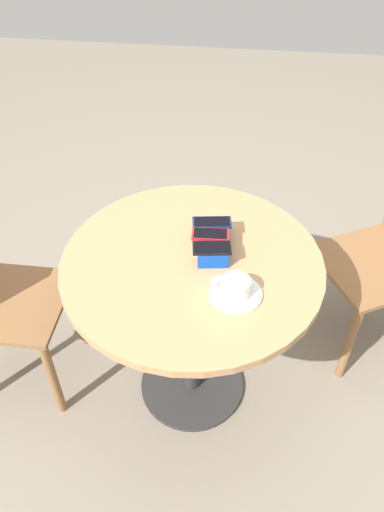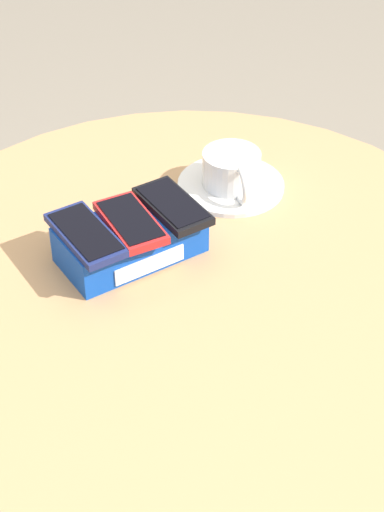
{
  "view_description": "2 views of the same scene",
  "coord_description": "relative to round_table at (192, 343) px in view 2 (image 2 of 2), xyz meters",
  "views": [
    {
      "loc": [
        1.21,
        0.15,
        1.89
      ],
      "look_at": [
        0.0,
        0.0,
        0.77
      ],
      "focal_mm": 35.0,
      "sensor_mm": 36.0,
      "label": 1
    },
    {
      "loc": [
        -0.38,
        -0.83,
        1.5
      ],
      "look_at": [
        0.0,
        0.0,
        0.77
      ],
      "focal_mm": 60.0,
      "sensor_mm": 36.0,
      "label": 2
    }
  ],
  "objects": [
    {
      "name": "saucer",
      "position": [
        0.14,
        0.15,
        0.15
      ],
      "size": [
        0.17,
        0.17,
        0.01
      ],
      "primitive_type": "cylinder",
      "color": "silver",
      "rests_on": "round_table"
    },
    {
      "name": "phone_red",
      "position": [
        -0.07,
        0.05,
        0.21
      ],
      "size": [
        0.07,
        0.13,
        0.01
      ],
      "color": "red",
      "rests_on": "phone_box"
    },
    {
      "name": "phone_box",
      "position": [
        -0.07,
        0.06,
        0.17
      ],
      "size": [
        0.21,
        0.13,
        0.06
      ],
      "color": "#0F42AD",
      "rests_on": "round_table"
    },
    {
      "name": "round_table",
      "position": [
        0.0,
        0.0,
        0.0
      ],
      "size": [
        0.89,
        0.89,
        0.75
      ],
      "color": "#2D2D2D",
      "rests_on": "ground_plane"
    },
    {
      "name": "phone_black",
      "position": [
        0.0,
        0.07,
        0.21
      ],
      "size": [
        0.08,
        0.13,
        0.01
      ],
      "color": "black",
      "rests_on": "phone_box"
    },
    {
      "name": "phone_navy",
      "position": [
        -0.13,
        0.05,
        0.21
      ],
      "size": [
        0.08,
        0.14,
        0.01
      ],
      "color": "navy",
      "rests_on": "phone_box"
    },
    {
      "name": "coffee_cup",
      "position": [
        0.14,
        0.15,
        0.18
      ],
      "size": [
        0.09,
        0.12,
        0.06
      ],
      "color": "silver",
      "rests_on": "saucer"
    }
  ]
}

